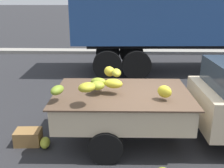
% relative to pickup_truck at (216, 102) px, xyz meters
% --- Properties ---
extents(ground, '(220.00, 220.00, 0.00)m').
position_rel_pickup_truck_xyz_m(ground, '(-1.19, -0.05, -0.88)').
color(ground, '#28282B').
extents(curb_strip, '(80.00, 0.80, 0.16)m').
position_rel_pickup_truck_xyz_m(curb_strip, '(-1.19, 9.08, -0.80)').
color(curb_strip, gray).
rests_on(curb_strip, ground).
extents(pickup_truck, '(4.85, 1.90, 1.70)m').
position_rel_pickup_truck_xyz_m(pickup_truck, '(0.00, 0.00, 0.00)').
color(pickup_truck, '#CCB793').
rests_on(pickup_truck, ground).
extents(fallen_banana_bunch_near_tailgate, '(0.26, 0.36, 0.20)m').
position_rel_pickup_truck_xyz_m(fallen_banana_bunch_near_tailgate, '(-3.48, -0.38, -0.78)').
color(fallen_banana_bunch_near_tailgate, '#A7B132').
rests_on(fallen_banana_bunch_near_tailgate, ground).
extents(produce_crate, '(0.54, 0.39, 0.31)m').
position_rel_pickup_truck_xyz_m(produce_crate, '(-3.86, -0.27, -0.72)').
color(produce_crate, olive).
rests_on(produce_crate, ground).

